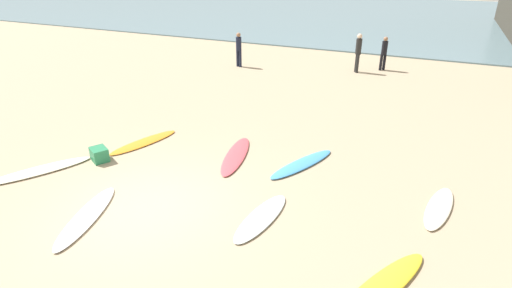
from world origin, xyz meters
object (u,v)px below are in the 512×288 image
object	(u,v)px
surfboard_0	(87,216)
surfboard_3	(261,218)
beachgoer_near	(239,48)
beachgoer_mid	(384,52)
surfboard_4	(381,288)
surfboard_2	(39,171)
surfboard_7	(144,142)
surfboard_1	(439,208)
beachgoer_far	(358,51)
surfboard_5	(302,164)
surfboard_6	(236,155)
beach_cooler	(99,154)

from	to	relation	value
surfboard_0	surfboard_3	distance (m)	3.76
beachgoer_near	beachgoer_mid	bearing A→B (deg)	-140.99
surfboard_4	beachgoer_near	size ratio (longest dim) A/B	1.47
surfboard_4	beachgoer_near	distance (m)	15.66
surfboard_2	surfboard_7	size ratio (longest dim) A/B	1.12
surfboard_1	surfboard_7	size ratio (longest dim) A/B	0.85
surfboard_2	surfboard_7	bearing A→B (deg)	-88.44
surfboard_0	beachgoer_far	xyz separation A→B (m)	(2.57, 14.70, 1.02)
surfboard_1	beachgoer_far	world-z (taller)	beachgoer_far
surfboard_4	beachgoer_far	world-z (taller)	beachgoer_far
surfboard_4	surfboard_5	size ratio (longest dim) A/B	1.06
surfboard_0	beachgoer_far	size ratio (longest dim) A/B	1.27
beachgoer_mid	surfboard_6	bearing A→B (deg)	33.27
surfboard_1	beachgoer_mid	world-z (taller)	beachgoer_mid
beachgoer_near	beach_cooler	bearing A→B (deg)	116.80
surfboard_7	surfboard_3	bearing A→B (deg)	172.59
surfboard_2	surfboard_3	xyz separation A→B (m)	(6.13, 0.61, -0.00)
surfboard_7	beachgoer_near	size ratio (longest dim) A/B	1.34
surfboard_6	beachgoer_mid	size ratio (longest dim) A/B	1.49
surfboard_0	beachgoer_far	world-z (taller)	beachgoer_far
surfboard_5	beachgoer_far	world-z (taller)	beachgoer_far
surfboard_6	surfboard_7	distance (m)	2.97
surfboard_4	beachgoer_mid	size ratio (longest dim) A/B	1.54
surfboard_0	surfboard_4	size ratio (longest dim) A/B	0.93
beachgoer_near	surfboard_7	bearing A→B (deg)	119.83
surfboard_6	beachgoer_mid	xyz separation A→B (m)	(2.13, 11.71, 0.88)
beachgoer_mid	beachgoer_far	size ratio (longest dim) A/B	0.89
surfboard_3	surfboard_7	bearing A→B (deg)	-17.29
surfboard_2	beachgoer_near	bearing A→B (deg)	-59.59
surfboard_7	beachgoer_far	xyz separation A→B (m)	(3.98, 11.14, 1.02)
surfboard_4	surfboard_7	bearing A→B (deg)	3.00
surfboard_7	beachgoer_mid	distance (m)	13.15
surfboard_5	surfboard_6	world-z (taller)	surfboard_5
surfboard_2	beachgoer_near	xyz separation A→B (m)	(-0.48, 12.25, 0.93)
beachgoer_near	beach_cooler	xyz separation A→B (m)	(1.45, -11.08, -0.78)
surfboard_7	surfboard_2	bearing A→B (deg)	78.42
beachgoer_far	surfboard_7	bearing A→B (deg)	133.59
surfboard_2	beachgoer_mid	world-z (taller)	beachgoer_mid
surfboard_1	surfboard_5	bearing A→B (deg)	-2.61
surfboard_1	surfboard_2	size ratio (longest dim) A/B	0.76
surfboard_1	surfboard_5	size ratio (longest dim) A/B	0.82
surfboard_3	surfboard_0	bearing A→B (deg)	29.84
surfboard_3	surfboard_6	world-z (taller)	surfboard_6
surfboard_5	beach_cooler	size ratio (longest dim) A/B	4.78
surfboard_2	beachgoer_mid	bearing A→B (deg)	-85.27
surfboard_0	beachgoer_near	xyz separation A→B (m)	(-3.20, 13.21, 0.93)
surfboard_7	beachgoer_near	world-z (taller)	beachgoer_near
surfboard_5	beachgoer_far	distance (m)	10.52
surfboard_1	surfboard_0	bearing A→B (deg)	36.21
surfboard_1	beachgoer_near	distance (m)	13.93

